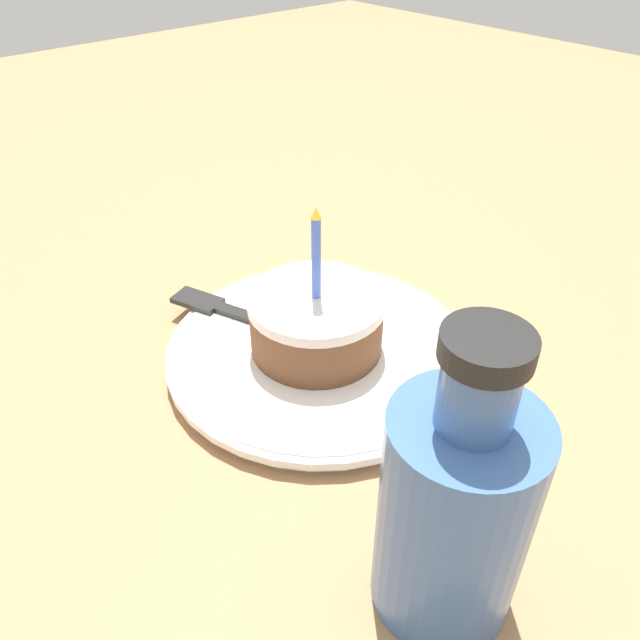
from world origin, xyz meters
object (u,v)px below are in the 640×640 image
cake_slice (316,321)px  bottle (454,508)px  fork (254,319)px  plate (320,351)px

cake_slice → bottle: bearing=157.5°
fork → bottle: bottle is taller
plate → fork: (0.06, 0.02, 0.01)m
cake_slice → fork: 0.07m
plate → cake_slice: bearing=91.5°
fork → plate: bearing=-161.0°
cake_slice → fork: cake_slice is taller
cake_slice → fork: size_ratio=0.67×
plate → bottle: bottle is taller
fork → bottle: bearing=166.1°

